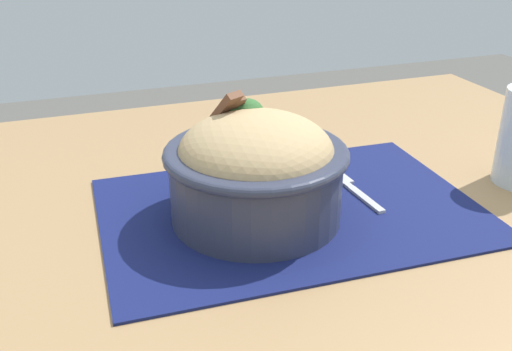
% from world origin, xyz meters
% --- Properties ---
extents(table, '(1.03, 0.84, 0.75)m').
position_xyz_m(table, '(0.00, 0.00, 0.67)').
color(table, '#99754C').
rests_on(table, ground_plane).
extents(placemat, '(0.43, 0.30, 0.00)m').
position_xyz_m(placemat, '(-0.01, -0.00, 0.75)').
color(placemat, '#11194C').
rests_on(placemat, table).
extents(bowl, '(0.23, 0.23, 0.14)m').
position_xyz_m(bowl, '(-0.05, -0.00, 0.81)').
color(bowl, '#2D3347').
rests_on(bowl, placemat).
extents(fork, '(0.02, 0.13, 0.00)m').
position_xyz_m(fork, '(0.08, 0.02, 0.75)').
color(fork, '#B5B5B5').
rests_on(fork, placemat).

